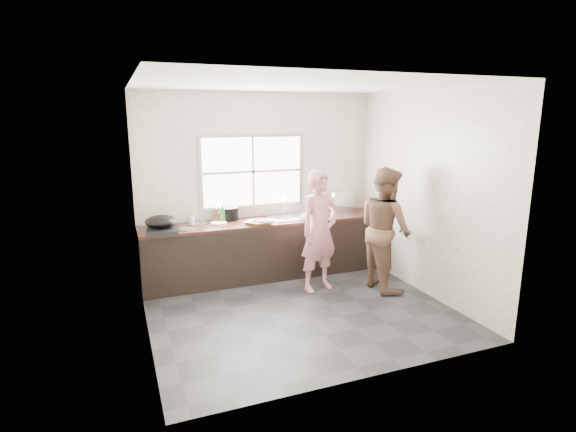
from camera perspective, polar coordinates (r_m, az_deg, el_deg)
name	(u,v)px	position (r m, az deg, el deg)	size (l,w,h in m)	color
floor	(299,310)	(5.71, 1.46, -11.82)	(3.60, 3.20, 0.01)	#2C2C2F
ceiling	(301,84)	(5.21, 1.64, 16.44)	(3.60, 3.20, 0.01)	silver
wall_back	(259,184)	(6.78, -3.73, 4.05)	(3.60, 0.01, 2.70)	beige
wall_left	(140,215)	(4.90, -18.30, 0.11)	(0.01, 3.20, 2.70)	silver
wall_right	(426,194)	(6.21, 17.10, 2.73)	(0.01, 3.20, 2.70)	beige
wall_front	(373,236)	(3.90, 10.72, -2.56)	(3.60, 0.01, 2.70)	beige
cabinet	(266,250)	(6.70, -2.79, -4.30)	(3.60, 0.62, 0.82)	black
countertop	(266,222)	(6.59, -2.83, -0.72)	(3.60, 0.64, 0.04)	#331915
sink	(288,218)	(6.70, 0.00, -0.26)	(0.55, 0.45, 0.02)	silver
faucet	(283,206)	(6.85, -0.60, 1.27)	(0.02, 0.02, 0.30)	silver
window_frame	(252,171)	(6.71, -4.53, 5.67)	(1.60, 0.05, 1.10)	#9EA0A5
window_glazing	(253,172)	(6.69, -4.47, 5.65)	(1.50, 0.01, 1.00)	white
woman	(319,235)	(6.11, 3.99, -2.42)	(0.57, 0.37, 1.55)	pink
person_side	(385,229)	(6.29, 12.23, -1.57)	(0.82, 0.64, 1.69)	brown
cutting_board	(258,222)	(6.39, -3.81, -0.79)	(0.37, 0.37, 0.04)	#312313
cleaver	(250,221)	(6.37, -4.85, -0.61)	(0.21, 0.10, 0.01)	silver
bowl_mince	(266,222)	(6.36, -2.82, -0.75)	(0.22, 0.22, 0.06)	silver
bowl_crabs	(312,217)	(6.65, 3.11, -0.16)	(0.17, 0.17, 0.05)	white
bowl_held	(306,215)	(6.81, 2.27, 0.17)	(0.19, 0.19, 0.06)	silver
black_pot	(229,214)	(6.65, -7.45, 0.31)	(0.26, 0.26, 0.19)	black
plate_food	(219,223)	(6.45, -8.77, -0.86)	(0.23, 0.23, 0.02)	white
bottle_green	(222,212)	(6.55, -8.32, 0.46)	(0.10, 0.10, 0.26)	#2A802C
bottle_brown_tall	(217,215)	(6.57, -9.03, 0.07)	(0.08, 0.08, 0.18)	#472611
bottle_brown_short	(220,215)	(6.61, -8.65, 0.19)	(0.14, 0.14, 0.18)	#402810
glass_jar	(192,220)	(6.54, -12.08, -0.45)	(0.07, 0.07, 0.10)	white
burner	(162,231)	(6.08, -15.69, -1.82)	(0.40, 0.40, 0.06)	black
wok	(161,221)	(6.14, -15.85, -0.66)	(0.41, 0.41, 0.15)	black
dish_rack	(337,201)	(7.22, 6.30, 1.93)	(0.45, 0.31, 0.33)	silver
pot_lid_left	(187,229)	(6.21, -12.73, -1.59)	(0.22, 0.22, 0.01)	#A9ABB0
pot_lid_right	(198,223)	(6.48, -11.40, -0.93)	(0.27, 0.27, 0.01)	#A4A8AB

